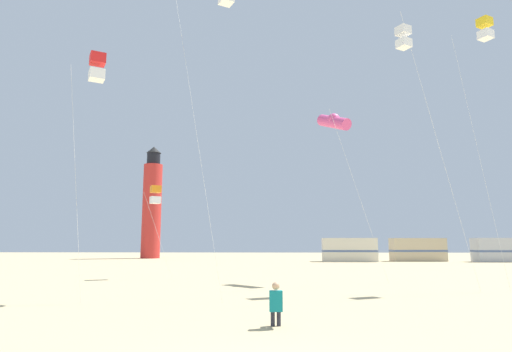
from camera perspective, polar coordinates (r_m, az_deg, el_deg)
kite_flyer_standing at (r=11.79m, az=2.61°, el=-16.24°), size 0.34×0.51×1.16m
kite_box_white at (r=24.54m, az=18.68°, el=16.69°), size 3.40×2.93×13.12m
kite_box_orange at (r=28.74m, az=-12.97°, el=-2.39°), size 1.74×1.74×5.81m
kite_tube_rainbow at (r=26.53m, az=10.11°, el=6.99°), size 3.61×3.90×10.00m
kite_box_scarlet at (r=19.85m, az=-20.00°, el=13.14°), size 1.39×1.39×9.97m
kite_box_gold at (r=26.76m, az=27.67°, el=16.57°), size 1.90×2.12×13.77m
lighthouse_distant at (r=67.46m, az=-13.41°, el=-3.72°), size 2.80×2.80×16.80m
rv_van_cream at (r=54.55m, az=12.06°, el=-9.40°), size 6.53×2.59×2.80m
rv_van_tan at (r=57.94m, az=20.32°, el=-9.00°), size 6.56×2.70×2.80m
rv_van_silver at (r=60.00m, az=29.37°, el=-8.40°), size 6.50×2.51×2.80m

